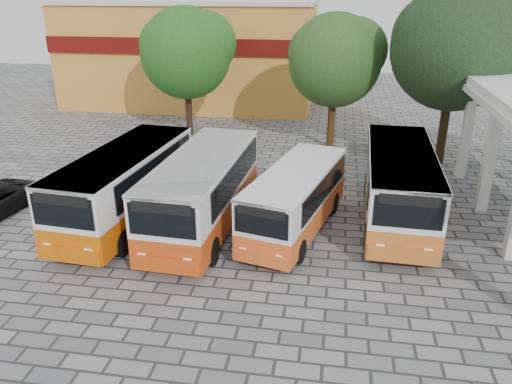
% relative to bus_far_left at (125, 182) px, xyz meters
% --- Properties ---
extents(ground, '(90.00, 90.00, 0.00)m').
position_rel_bus_far_left_xyz_m(ground, '(7.24, -2.49, -1.79)').
color(ground, slate).
rests_on(ground, ground).
extents(shophouse_block, '(20.40, 10.40, 8.30)m').
position_rel_bus_far_left_xyz_m(shophouse_block, '(-3.76, 23.50, 2.38)').
color(shophouse_block, orange).
rests_on(shophouse_block, ground).
extents(bus_far_left, '(3.32, 8.76, 3.09)m').
position_rel_bus_far_left_xyz_m(bus_far_left, '(0.00, 0.00, 0.00)').
color(bus_far_left, '#CD5400').
rests_on(bus_far_left, ground).
extents(bus_centre_left, '(3.04, 8.69, 3.09)m').
position_rel_bus_far_left_xyz_m(bus_centre_left, '(3.35, -0.10, 0.00)').
color(bus_centre_left, '#C13D0A').
rests_on(bus_centre_left, ground).
extents(bus_centre_right, '(3.87, 7.66, 2.62)m').
position_rel_bus_far_left_xyz_m(bus_centre_right, '(7.06, 0.25, -0.27)').
color(bus_centre_right, '#DA551A').
rests_on(bus_centre_right, ground).
extents(bus_far_right, '(2.94, 8.65, 3.08)m').
position_rel_bus_far_left_xyz_m(bus_far_right, '(11.19, 1.83, -0.00)').
color(bus_far_right, '#C3601E').
rests_on(bus_far_right, ground).
extents(tree_left, '(6.12, 5.83, 8.27)m').
position_rel_bus_far_left_xyz_m(tree_left, '(-1.22, 13.60, 3.76)').
color(tree_left, '#342214').
rests_on(tree_left, ground).
extents(tree_middle, '(5.72, 5.45, 8.03)m').
position_rel_bus_far_left_xyz_m(tree_middle, '(8.24, 12.06, 3.69)').
color(tree_middle, '#4C2E13').
rests_on(tree_middle, ground).
extents(tree_right, '(6.98, 6.65, 9.70)m').
position_rel_bus_far_left_xyz_m(tree_right, '(14.42, 10.08, 4.81)').
color(tree_right, black).
rests_on(tree_right, ground).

